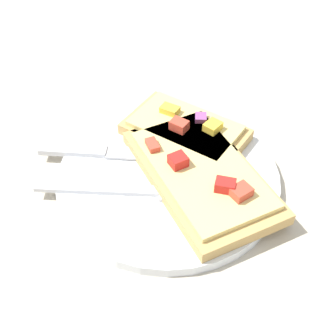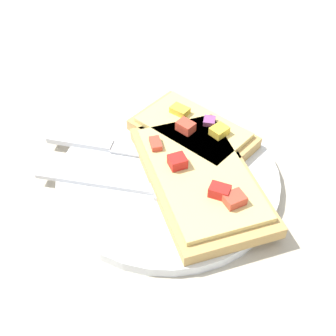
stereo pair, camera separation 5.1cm
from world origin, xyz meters
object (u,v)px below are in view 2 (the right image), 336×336
at_px(pizza_slice_main, 200,177).
at_px(pizza_slice_corner, 193,132).
at_px(plate, 168,178).
at_px(knife, 119,147).
at_px(fork, 143,188).

height_order(pizza_slice_main, pizza_slice_corner, same).
height_order(plate, knife, knife).
bearing_deg(knife, pizza_slice_corner, 25.21).
bearing_deg(pizza_slice_main, plate, 50.82).
xyz_separation_m(plate, fork, (-0.01, -0.03, 0.01)).
height_order(plate, pizza_slice_main, pizza_slice_main).
bearing_deg(pizza_slice_corner, fork, -82.42).
relative_size(fork, knife, 1.03).
bearing_deg(plate, pizza_slice_corner, 95.42).
relative_size(fork, pizza_slice_main, 0.98).
relative_size(fork, pizza_slice_corner, 1.36).
height_order(plate, pizza_slice_corner, pizza_slice_corner).
xyz_separation_m(knife, pizza_slice_corner, (0.06, 0.06, 0.01)).
bearing_deg(plate, pizza_slice_main, 10.49).
xyz_separation_m(plate, pizza_slice_corner, (-0.01, 0.07, 0.02)).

